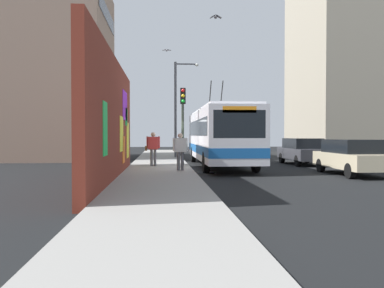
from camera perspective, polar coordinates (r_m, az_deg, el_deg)
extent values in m
plane|color=black|center=(20.29, -0.15, -3.74)|extent=(80.00, 80.00, 0.00)
cube|color=gray|center=(20.23, -4.69, -3.55)|extent=(48.00, 3.20, 0.15)
cube|color=maroon|center=(15.74, -11.18, 3.36)|extent=(12.93, 0.30, 4.71)
cube|color=yellow|center=(20.58, -9.12, 0.54)|extent=(1.19, 0.02, 1.78)
cube|color=yellow|center=(17.42, -9.98, 1.42)|extent=(1.34, 0.02, 1.51)
cube|color=green|center=(19.81, -9.32, 3.85)|extent=(1.02, 0.02, 0.86)
cube|color=orange|center=(18.35, -9.69, -0.78)|extent=(0.96, 0.02, 1.21)
cube|color=green|center=(12.45, -12.24, 2.14)|extent=(0.92, 0.02, 1.65)
cube|color=#8C19D8|center=(19.11, -9.51, 5.38)|extent=(2.08, 0.02, 1.35)
cube|color=gray|center=(32.03, -18.54, 9.81)|extent=(9.51, 7.29, 13.12)
cube|color=black|center=(31.09, -11.91, 6.10)|extent=(8.08, 0.04, 1.10)
cube|color=black|center=(31.52, -11.94, 11.90)|extent=(8.08, 0.04, 1.10)
cube|color=black|center=(32.27, -11.97, 17.50)|extent=(8.08, 0.04, 1.10)
cube|color=#9E937F|center=(42.94, 21.81, 12.94)|extent=(11.18, 9.88, 21.03)
cube|color=silver|center=(22.70, 3.95, 1.28)|extent=(11.59, 2.62, 2.65)
cube|color=silver|center=(22.75, 3.96, 4.78)|extent=(11.12, 2.41, 0.12)
cube|color=#1959A5|center=(22.72, 3.95, -0.68)|extent=(11.61, 2.64, 0.44)
cube|color=black|center=(17.02, 6.77, 2.84)|extent=(0.04, 2.23, 1.19)
cube|color=black|center=(22.71, 3.95, 2.29)|extent=(10.66, 2.65, 0.85)
cube|color=orange|center=(17.06, 6.77, 4.90)|extent=(0.06, 1.44, 0.28)
cylinder|color=black|center=(24.58, 4.18, 6.48)|extent=(1.43, 0.06, 2.00)
cylinder|color=black|center=(24.48, 2.55, 6.50)|extent=(1.43, 0.06, 2.00)
cylinder|color=black|center=(19.33, 9.05, -2.52)|extent=(1.00, 0.28, 1.00)
cylinder|color=black|center=(18.92, 2.00, -2.59)|extent=(1.00, 0.28, 1.00)
cylinder|color=black|center=(26.58, 5.33, -1.47)|extent=(1.00, 0.28, 1.00)
cylinder|color=black|center=(26.29, 0.20, -1.50)|extent=(1.00, 0.28, 1.00)
cube|color=#C6B793|center=(19.19, 21.91, -2.18)|extent=(4.55, 1.91, 0.66)
cube|color=black|center=(19.24, 21.81, -0.29)|extent=(2.73, 1.72, 0.60)
cylinder|color=black|center=(17.49, 21.57, -3.58)|extent=(0.64, 0.22, 0.64)
cylinder|color=black|center=(20.93, 22.18, -2.80)|extent=(0.64, 0.22, 0.64)
cylinder|color=black|center=(20.22, 17.84, -2.91)|extent=(0.64, 0.22, 0.64)
cube|color=#38383D|center=(25.03, 15.46, -1.34)|extent=(4.48, 1.83, 0.66)
cube|color=black|center=(25.09, 15.40, 0.10)|extent=(2.69, 1.65, 0.60)
cylinder|color=black|center=(23.96, 18.49, -2.27)|extent=(0.64, 0.22, 0.64)
cylinder|color=black|center=(23.38, 14.81, -2.33)|extent=(0.64, 0.22, 0.64)
cylinder|color=black|center=(26.71, 16.02, -1.89)|extent=(0.64, 0.22, 0.64)
cylinder|color=black|center=(26.19, 12.68, -1.94)|extent=(0.64, 0.22, 0.64)
cylinder|color=#595960|center=(18.46, -1.40, -2.45)|extent=(0.14, 0.14, 0.85)
cylinder|color=#595960|center=(18.46, -1.94, -2.45)|extent=(0.14, 0.14, 0.85)
cube|color=silver|center=(18.43, -1.67, -0.14)|extent=(0.22, 0.50, 0.64)
cylinder|color=silver|center=(18.44, -0.75, -0.04)|extent=(0.09, 0.09, 0.61)
cylinder|color=silver|center=(18.41, -2.60, -0.05)|extent=(0.09, 0.09, 0.61)
sphere|color=beige|center=(18.42, -1.68, 1.21)|extent=(0.23, 0.23, 0.23)
cylinder|color=#595960|center=(21.14, -5.29, -1.94)|extent=(0.14, 0.14, 0.88)
cylinder|color=#595960|center=(21.14, -5.77, -1.94)|extent=(0.14, 0.14, 0.88)
cube|color=#BF3333|center=(21.11, -5.54, 0.14)|extent=(0.22, 0.51, 0.66)
cylinder|color=#BF3333|center=(21.11, -4.71, 0.23)|extent=(0.09, 0.09, 0.63)
cylinder|color=#BF3333|center=(21.12, -6.37, 0.23)|extent=(0.09, 0.09, 0.63)
sphere|color=tan|center=(21.11, -5.54, 1.36)|extent=(0.24, 0.24, 0.24)
cube|color=#593319|center=(21.13, -6.55, -0.62)|extent=(0.14, 0.10, 0.24)
cylinder|color=#2D382D|center=(21.41, -1.33, 2.47)|extent=(0.14, 0.14, 4.14)
cube|color=black|center=(21.29, -1.30, 6.84)|extent=(0.20, 0.28, 0.84)
sphere|color=red|center=(21.21, -1.28, 7.62)|extent=(0.18, 0.18, 0.18)
sphere|color=yellow|center=(21.18, -1.28, 6.87)|extent=(0.18, 0.18, 0.18)
sphere|color=green|center=(21.15, -1.28, 6.12)|extent=(0.18, 0.18, 0.18)
cylinder|color=#4C4C51|center=(29.52, -2.36, 4.91)|extent=(0.18, 0.18, 6.99)
cylinder|color=#4C4C51|center=(29.95, -0.85, 11.30)|extent=(0.10, 1.56, 0.10)
ellipsoid|color=silver|center=(30.00, 0.67, 11.19)|extent=(0.44, 0.28, 0.20)
ellipsoid|color=#47474C|center=(19.60, 3.40, 17.55)|extent=(0.32, 0.14, 0.12)
cube|color=#47474C|center=(19.63, 3.83, 17.62)|extent=(0.20, 0.26, 0.15)
cube|color=#47474C|center=(19.59, 2.97, 17.65)|extent=(0.20, 0.26, 0.15)
ellipsoid|color=gray|center=(26.09, -3.62, 13.14)|extent=(0.32, 0.14, 0.12)
cube|color=gray|center=(26.10, -3.30, 13.20)|extent=(0.20, 0.28, 0.08)
cube|color=gray|center=(26.10, -3.93, 13.20)|extent=(0.20, 0.28, 0.08)
cylinder|color=black|center=(19.26, 1.87, -4.00)|extent=(1.05, 1.05, 0.00)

